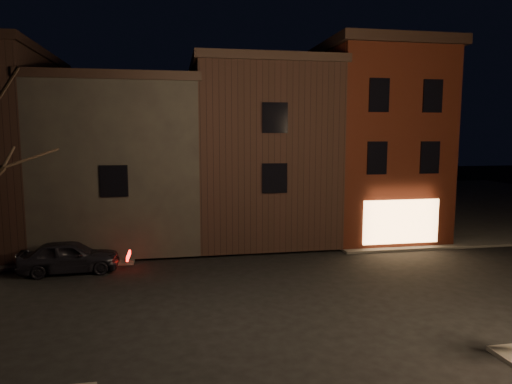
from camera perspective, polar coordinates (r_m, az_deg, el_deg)
ground at (r=16.67m, az=1.31°, el=-12.99°), size 120.00×120.00×0.00m
sidewalk_far_right at (r=42.62m, az=22.73°, el=-1.04°), size 30.00×30.00×0.12m
corner_building at (r=27.20m, az=14.01°, el=6.25°), size 6.50×8.50×10.50m
row_building_a at (r=26.25m, az=-0.07°, el=5.20°), size 7.30×10.30×9.40m
row_building_b at (r=25.99m, az=-16.04°, el=3.79°), size 7.80×10.30×8.40m
parked_car_a at (r=20.79m, az=-22.28°, el=-7.46°), size 4.09×1.82×1.37m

